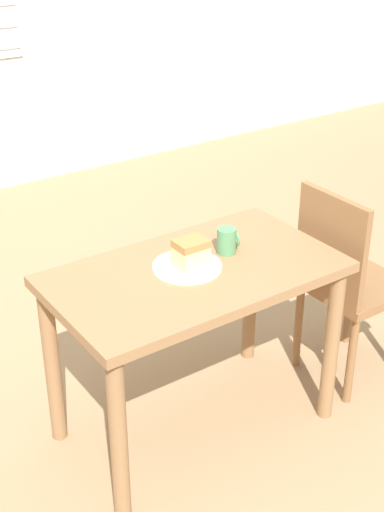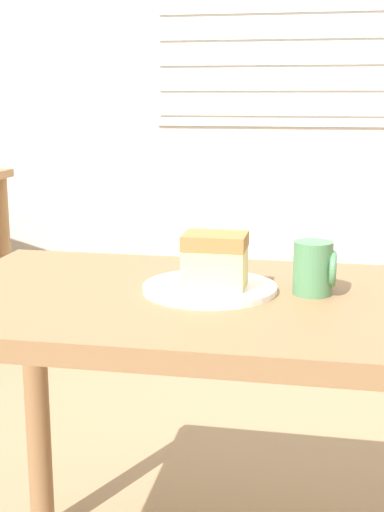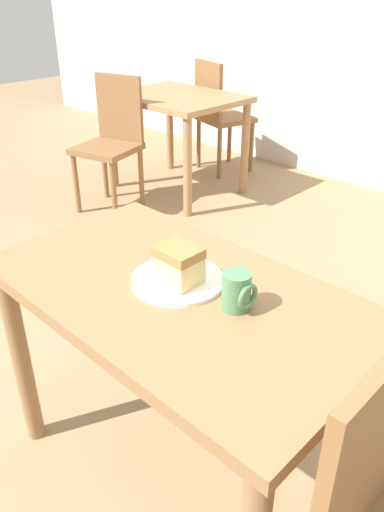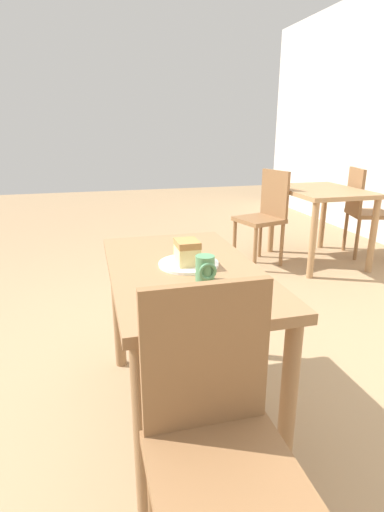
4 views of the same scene
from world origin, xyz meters
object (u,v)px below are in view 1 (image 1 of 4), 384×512
at_px(chair_near_window, 346,280).
at_px(cake_slice, 191,253).
at_px(plate, 187,266).
at_px(dining_table_near, 195,298).
at_px(coffee_mug, 227,240).

xyz_separation_m(chair_near_window, cake_slice, (-0.73, 0.10, 0.30)).
bearing_deg(plate, dining_table_near, -52.92).
distance_m(dining_table_near, plate, 0.13).
bearing_deg(cake_slice, chair_near_window, -7.86).
distance_m(cake_slice, coffee_mug, 0.19).
distance_m(plate, coffee_mug, 0.20).
bearing_deg(dining_table_near, plate, 127.08).
xyz_separation_m(cake_slice, coffee_mug, (0.18, 0.02, -0.01)).
relative_size(chair_near_window, plate, 3.54).
relative_size(dining_table_near, chair_near_window, 1.18).
distance_m(dining_table_near, chair_near_window, 0.74).
distance_m(dining_table_near, cake_slice, 0.18).
xyz_separation_m(plate, coffee_mug, (0.20, 0.02, 0.04)).
height_order(plate, cake_slice, cake_slice).
relative_size(plate, coffee_mug, 2.55).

